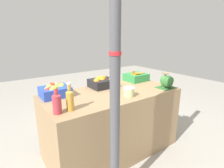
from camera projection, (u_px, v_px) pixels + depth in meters
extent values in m
plane|color=gray|center=(112.00, 149.00, 2.36)|extent=(10.00, 10.00, 0.00)
cube|color=#937551|center=(112.00, 122.00, 2.26)|extent=(1.65, 0.82, 0.81)
cylinder|color=#4C4C51|center=(115.00, 67.00, 1.30)|extent=(0.08, 0.08, 2.49)
cylinder|color=red|center=(115.00, 53.00, 1.28)|extent=(0.09, 0.09, 0.03)
cube|color=#2847B7|center=(55.00, 92.00, 1.98)|extent=(0.31, 0.28, 0.11)
sphere|color=red|center=(52.00, 86.00, 2.03)|extent=(0.08, 0.08, 0.08)
sphere|color=#9EBC42|center=(62.00, 86.00, 2.02)|extent=(0.08, 0.08, 0.08)
sphere|color=#9EBC42|center=(56.00, 86.00, 2.05)|extent=(0.07, 0.07, 0.07)
sphere|color=red|center=(48.00, 90.00, 1.88)|extent=(0.07, 0.07, 0.07)
sphere|color=red|center=(61.00, 85.00, 2.08)|extent=(0.06, 0.06, 0.06)
sphere|color=#9EBC42|center=(54.00, 88.00, 1.93)|extent=(0.06, 0.06, 0.06)
sphere|color=#9EBC42|center=(52.00, 90.00, 1.88)|extent=(0.06, 0.06, 0.06)
sphere|color=red|center=(55.00, 88.00, 1.92)|extent=(0.07, 0.07, 0.07)
sphere|color=#9EBC42|center=(56.00, 89.00, 1.93)|extent=(0.07, 0.07, 0.07)
sphere|color=#9EBC42|center=(49.00, 87.00, 2.01)|extent=(0.07, 0.07, 0.07)
sphere|color=#9EBC42|center=(48.00, 89.00, 1.89)|extent=(0.06, 0.06, 0.06)
cube|color=black|center=(102.00, 83.00, 2.33)|extent=(0.31, 0.28, 0.11)
sphere|color=orange|center=(99.00, 79.00, 2.37)|extent=(0.08, 0.08, 0.08)
sphere|color=orange|center=(102.00, 80.00, 2.33)|extent=(0.08, 0.08, 0.08)
sphere|color=orange|center=(104.00, 78.00, 2.38)|extent=(0.07, 0.07, 0.07)
sphere|color=orange|center=(112.00, 80.00, 2.33)|extent=(0.09, 0.09, 0.09)
sphere|color=orange|center=(97.00, 81.00, 2.24)|extent=(0.08, 0.08, 0.08)
sphere|color=orange|center=(102.00, 79.00, 2.34)|extent=(0.09, 0.09, 0.09)
cube|color=#2D8442|center=(136.00, 77.00, 2.68)|extent=(0.31, 0.28, 0.11)
cone|color=orange|center=(140.00, 73.00, 2.60)|extent=(0.14, 0.06, 0.03)
cone|color=orange|center=(134.00, 71.00, 2.75)|extent=(0.13, 0.06, 0.03)
cone|color=orange|center=(136.00, 73.00, 2.64)|extent=(0.16, 0.04, 0.03)
cone|color=orange|center=(138.00, 74.00, 2.60)|extent=(0.16, 0.06, 0.03)
cone|color=orange|center=(141.00, 73.00, 2.65)|extent=(0.17, 0.05, 0.03)
cone|color=orange|center=(135.00, 73.00, 2.62)|extent=(0.13, 0.07, 0.03)
cube|color=#2D602D|center=(165.00, 88.00, 2.31)|extent=(0.22, 0.18, 0.01)
ellipsoid|color=#387033|center=(164.00, 80.00, 2.29)|extent=(0.10, 0.10, 0.13)
cylinder|color=#B2C693|center=(164.00, 86.00, 2.31)|extent=(0.03, 0.03, 0.02)
ellipsoid|color=#427F3D|center=(165.00, 82.00, 2.30)|extent=(0.11, 0.11, 0.14)
cylinder|color=#B2C693|center=(164.00, 86.00, 2.31)|extent=(0.03, 0.03, 0.02)
ellipsoid|color=#2D602D|center=(167.00, 82.00, 2.27)|extent=(0.14, 0.14, 0.15)
cylinder|color=#B2C693|center=(167.00, 87.00, 2.29)|extent=(0.03, 0.03, 0.02)
ellipsoid|color=#2D602D|center=(168.00, 80.00, 2.32)|extent=(0.14, 0.14, 0.13)
cylinder|color=#B2C693|center=(168.00, 86.00, 2.34)|extent=(0.03, 0.03, 0.02)
cylinder|color=#B2333D|center=(57.00, 105.00, 1.53)|extent=(0.08, 0.08, 0.17)
cone|color=#B2333D|center=(56.00, 94.00, 1.50)|extent=(0.08, 0.08, 0.02)
cylinder|color=#B2333D|center=(56.00, 91.00, 1.49)|extent=(0.04, 0.04, 0.05)
cylinder|color=gold|center=(56.00, 87.00, 1.48)|extent=(0.04, 0.04, 0.01)
cylinder|color=gold|center=(70.00, 101.00, 1.59)|extent=(0.07, 0.07, 0.18)
cone|color=gold|center=(69.00, 91.00, 1.57)|extent=(0.07, 0.07, 0.02)
cylinder|color=gold|center=(69.00, 87.00, 1.56)|extent=(0.03, 0.03, 0.05)
cylinder|color=silver|center=(69.00, 84.00, 1.55)|extent=(0.04, 0.04, 0.01)
cylinder|color=#B2C684|center=(129.00, 92.00, 1.99)|extent=(0.12, 0.12, 0.09)
cylinder|color=white|center=(129.00, 88.00, 1.97)|extent=(0.12, 0.12, 0.01)
cube|color=#4C3D2D|center=(165.00, 75.00, 2.27)|extent=(0.02, 0.02, 0.01)
ellipsoid|color=#7A664C|center=(165.00, 73.00, 2.27)|extent=(0.05, 0.08, 0.04)
sphere|color=#897556|center=(168.00, 73.00, 2.23)|extent=(0.03, 0.03, 0.03)
cone|color=#4C3D28|center=(168.00, 73.00, 2.22)|extent=(0.01, 0.02, 0.01)
cube|color=#7A664C|center=(163.00, 72.00, 2.31)|extent=(0.02, 0.04, 0.01)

